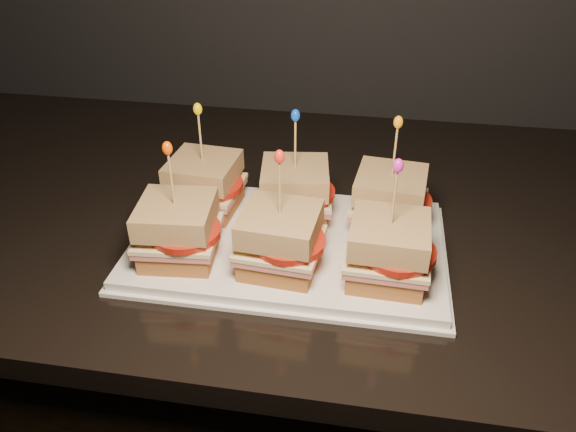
# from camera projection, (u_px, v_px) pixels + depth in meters

# --- Properties ---
(cabinet) EXTENTS (2.66, 0.69, 0.84)m
(cabinet) POSITION_uv_depth(u_px,v_px,m) (300.00, 397.00, 1.11)
(cabinet) COLOR black
(cabinet) RESTS_ON ground
(granite_slab) EXTENTS (2.70, 0.73, 0.03)m
(granite_slab) POSITION_uv_depth(u_px,v_px,m) (304.00, 213.00, 0.88)
(granite_slab) COLOR black
(granite_slab) RESTS_ON cabinet
(platter) EXTENTS (0.41, 0.25, 0.02)m
(platter) POSITION_uv_depth(u_px,v_px,m) (288.00, 244.00, 0.76)
(platter) COLOR white
(platter) RESTS_ON granite_slab
(platter_rim) EXTENTS (0.42, 0.27, 0.01)m
(platter_rim) POSITION_uv_depth(u_px,v_px,m) (288.00, 248.00, 0.76)
(platter_rim) COLOR white
(platter_rim) RESTS_ON granite_slab
(sandwich_0_bread_bot) EXTENTS (0.10, 0.10, 0.02)m
(sandwich_0_bread_bot) POSITION_uv_depth(u_px,v_px,m) (206.00, 200.00, 0.82)
(sandwich_0_bread_bot) COLOR brown
(sandwich_0_bread_bot) RESTS_ON platter
(sandwich_0_ham) EXTENTS (0.10, 0.10, 0.01)m
(sandwich_0_ham) POSITION_uv_depth(u_px,v_px,m) (205.00, 191.00, 0.81)
(sandwich_0_ham) COLOR #C76564
(sandwich_0_ham) RESTS_ON sandwich_0_bread_bot
(sandwich_0_cheese) EXTENTS (0.11, 0.10, 0.01)m
(sandwich_0_cheese) POSITION_uv_depth(u_px,v_px,m) (205.00, 187.00, 0.80)
(sandwich_0_cheese) COLOR beige
(sandwich_0_cheese) RESTS_ON sandwich_0_ham
(sandwich_0_tomato) EXTENTS (0.09, 0.09, 0.01)m
(sandwich_0_tomato) POSITION_uv_depth(u_px,v_px,m) (211.00, 185.00, 0.79)
(sandwich_0_tomato) COLOR #AB1F11
(sandwich_0_tomato) RESTS_ON sandwich_0_cheese
(sandwich_0_bread_top) EXTENTS (0.10, 0.10, 0.03)m
(sandwich_0_bread_top) POSITION_uv_depth(u_px,v_px,m) (203.00, 170.00, 0.79)
(sandwich_0_bread_top) COLOR brown
(sandwich_0_bread_top) RESTS_ON sandwich_0_tomato
(sandwich_0_pick) EXTENTS (0.00, 0.00, 0.09)m
(sandwich_0_pick) POSITION_uv_depth(u_px,v_px,m) (201.00, 140.00, 0.76)
(sandwich_0_pick) COLOR tan
(sandwich_0_pick) RESTS_ON sandwich_0_bread_top
(sandwich_0_frill) EXTENTS (0.01, 0.01, 0.02)m
(sandwich_0_frill) POSITION_uv_depth(u_px,v_px,m) (198.00, 109.00, 0.74)
(sandwich_0_frill) COLOR yellow
(sandwich_0_frill) RESTS_ON sandwich_0_pick
(sandwich_1_bread_bot) EXTENTS (0.10, 0.10, 0.02)m
(sandwich_1_bread_bot) POSITION_uv_depth(u_px,v_px,m) (295.00, 208.00, 0.80)
(sandwich_1_bread_bot) COLOR brown
(sandwich_1_bread_bot) RESTS_ON platter
(sandwich_1_ham) EXTENTS (0.11, 0.11, 0.01)m
(sandwich_1_ham) POSITION_uv_depth(u_px,v_px,m) (295.00, 198.00, 0.79)
(sandwich_1_ham) COLOR #C76564
(sandwich_1_ham) RESTS_ON sandwich_1_bread_bot
(sandwich_1_cheese) EXTENTS (0.11, 0.11, 0.01)m
(sandwich_1_cheese) POSITION_uv_depth(u_px,v_px,m) (295.00, 194.00, 0.78)
(sandwich_1_cheese) COLOR beige
(sandwich_1_cheese) RESTS_ON sandwich_1_ham
(sandwich_1_tomato) EXTENTS (0.09, 0.09, 0.01)m
(sandwich_1_tomato) POSITION_uv_depth(u_px,v_px,m) (303.00, 192.00, 0.77)
(sandwich_1_tomato) COLOR #AB1F11
(sandwich_1_tomato) RESTS_ON sandwich_1_cheese
(sandwich_1_bread_top) EXTENTS (0.10, 0.10, 0.03)m
(sandwich_1_bread_top) POSITION_uv_depth(u_px,v_px,m) (295.00, 177.00, 0.77)
(sandwich_1_bread_top) COLOR brown
(sandwich_1_bread_top) RESTS_ON sandwich_1_tomato
(sandwich_1_pick) EXTENTS (0.00, 0.00, 0.09)m
(sandwich_1_pick) POSITION_uv_depth(u_px,v_px,m) (295.00, 147.00, 0.74)
(sandwich_1_pick) COLOR tan
(sandwich_1_pick) RESTS_ON sandwich_1_bread_top
(sandwich_1_frill) EXTENTS (0.01, 0.01, 0.02)m
(sandwich_1_frill) POSITION_uv_depth(u_px,v_px,m) (295.00, 115.00, 0.72)
(sandwich_1_frill) COLOR blue
(sandwich_1_frill) RESTS_ON sandwich_1_pick
(sandwich_2_bread_bot) EXTENTS (0.10, 0.10, 0.02)m
(sandwich_2_bread_bot) POSITION_uv_depth(u_px,v_px,m) (387.00, 216.00, 0.78)
(sandwich_2_bread_bot) COLOR brown
(sandwich_2_bread_bot) RESTS_ON platter
(sandwich_2_ham) EXTENTS (0.11, 0.10, 0.01)m
(sandwich_2_ham) POSITION_uv_depth(u_px,v_px,m) (388.00, 206.00, 0.77)
(sandwich_2_ham) COLOR #C76564
(sandwich_2_ham) RESTS_ON sandwich_2_bread_bot
(sandwich_2_cheese) EXTENTS (0.11, 0.11, 0.01)m
(sandwich_2_cheese) POSITION_uv_depth(u_px,v_px,m) (389.00, 202.00, 0.77)
(sandwich_2_cheese) COLOR beige
(sandwich_2_cheese) RESTS_ON sandwich_2_ham
(sandwich_2_tomato) EXTENTS (0.09, 0.09, 0.01)m
(sandwich_2_tomato) POSITION_uv_depth(u_px,v_px,m) (398.00, 201.00, 0.76)
(sandwich_2_tomato) COLOR #AB1F11
(sandwich_2_tomato) RESTS_ON sandwich_2_cheese
(sandwich_2_bread_top) EXTENTS (0.10, 0.10, 0.03)m
(sandwich_2_bread_top) POSITION_uv_depth(u_px,v_px,m) (391.00, 185.00, 0.75)
(sandwich_2_bread_top) COLOR brown
(sandwich_2_bread_top) RESTS_ON sandwich_2_tomato
(sandwich_2_pick) EXTENTS (0.00, 0.00, 0.09)m
(sandwich_2_pick) POSITION_uv_depth(u_px,v_px,m) (394.00, 154.00, 0.73)
(sandwich_2_pick) COLOR tan
(sandwich_2_pick) RESTS_ON sandwich_2_bread_top
(sandwich_2_frill) EXTENTS (0.01, 0.01, 0.02)m
(sandwich_2_frill) POSITION_uv_depth(u_px,v_px,m) (398.00, 122.00, 0.70)
(sandwich_2_frill) COLOR orange
(sandwich_2_frill) RESTS_ON sandwich_2_pick
(sandwich_3_bread_bot) EXTENTS (0.10, 0.10, 0.02)m
(sandwich_3_bread_bot) POSITION_uv_depth(u_px,v_px,m) (180.00, 248.00, 0.72)
(sandwich_3_bread_bot) COLOR brown
(sandwich_3_bread_bot) RESTS_ON platter
(sandwich_3_ham) EXTENTS (0.11, 0.10, 0.01)m
(sandwich_3_ham) POSITION_uv_depth(u_px,v_px,m) (179.00, 237.00, 0.71)
(sandwich_3_ham) COLOR #C76564
(sandwich_3_ham) RESTS_ON sandwich_3_bread_bot
(sandwich_3_cheese) EXTENTS (0.11, 0.10, 0.01)m
(sandwich_3_cheese) POSITION_uv_depth(u_px,v_px,m) (178.00, 233.00, 0.71)
(sandwich_3_cheese) COLOR beige
(sandwich_3_cheese) RESTS_ON sandwich_3_ham
(sandwich_3_tomato) EXTENTS (0.09, 0.09, 0.01)m
(sandwich_3_tomato) POSITION_uv_depth(u_px,v_px,m) (185.00, 231.00, 0.69)
(sandwich_3_tomato) COLOR #AB1F11
(sandwich_3_tomato) RESTS_ON sandwich_3_cheese
(sandwich_3_bread_top) EXTENTS (0.10, 0.10, 0.03)m
(sandwich_3_bread_top) POSITION_uv_depth(u_px,v_px,m) (176.00, 214.00, 0.69)
(sandwich_3_bread_top) COLOR brown
(sandwich_3_bread_top) RESTS_ON sandwich_3_tomato
(sandwich_3_pick) EXTENTS (0.00, 0.00, 0.09)m
(sandwich_3_pick) POSITION_uv_depth(u_px,v_px,m) (172.00, 182.00, 0.67)
(sandwich_3_pick) COLOR tan
(sandwich_3_pick) RESTS_ON sandwich_3_bread_top
(sandwich_3_frill) EXTENTS (0.01, 0.01, 0.02)m
(sandwich_3_frill) POSITION_uv_depth(u_px,v_px,m) (167.00, 148.00, 0.64)
(sandwich_3_frill) COLOR #F14D04
(sandwich_3_frill) RESTS_ON sandwich_3_pick
(sandwich_4_bread_bot) EXTENTS (0.10, 0.10, 0.02)m
(sandwich_4_bread_bot) POSITION_uv_depth(u_px,v_px,m) (280.00, 258.00, 0.70)
(sandwich_4_bread_bot) COLOR brown
(sandwich_4_bread_bot) RESTS_ON platter
(sandwich_4_ham) EXTENTS (0.11, 0.10, 0.01)m
(sandwich_4_ham) POSITION_uv_depth(u_px,v_px,m) (280.00, 247.00, 0.69)
(sandwich_4_ham) COLOR #C76564
(sandwich_4_ham) RESTS_ON sandwich_4_bread_bot
(sandwich_4_cheese) EXTENTS (0.11, 0.10, 0.01)m
(sandwich_4_cheese) POSITION_uv_depth(u_px,v_px,m) (280.00, 243.00, 0.69)
(sandwich_4_cheese) COLOR beige
(sandwich_4_cheese) RESTS_ON sandwich_4_ham
(sandwich_4_tomato) EXTENTS (0.09, 0.09, 0.01)m
(sandwich_4_tomato) POSITION_uv_depth(u_px,v_px,m) (289.00, 241.00, 0.68)
(sandwich_4_tomato) COLOR #AB1F11
(sandwich_4_tomato) RESTS_ON sandwich_4_cheese
(sandwich_4_bread_top) EXTENTS (0.10, 0.10, 0.03)m
(sandwich_4_bread_top) POSITION_uv_depth(u_px,v_px,m) (280.00, 224.00, 0.67)
(sandwich_4_bread_top) COLOR brown
(sandwich_4_bread_top) RESTS_ON sandwich_4_tomato
(sandwich_4_pick) EXTENTS (0.00, 0.00, 0.09)m
(sandwich_4_pick) POSITION_uv_depth(u_px,v_px,m) (280.00, 192.00, 0.65)
(sandwich_4_pick) COLOR tan
(sandwich_4_pick) RESTS_ON sandwich_4_bread_top
(sandwich_4_frill) EXTENTS (0.01, 0.01, 0.02)m
(sandwich_4_frill) POSITION_uv_depth(u_px,v_px,m) (279.00, 157.00, 0.62)
(sandwich_4_frill) COLOR red
(sandwich_4_frill) RESTS_ON sandwich_4_pick
(sandwich_5_bread_bot) EXTENTS (0.09, 0.09, 0.02)m
(sandwich_5_bread_bot) POSITION_uv_depth(u_px,v_px,m) (386.00, 268.00, 0.68)
(sandwich_5_bread_bot) COLOR brown
(sandwich_5_bread_bot) RESTS_ON platter
(sandwich_5_ham) EXTENTS (0.10, 0.10, 0.01)m
(sandwich_5_ham) POSITION_uv_depth(u_px,v_px,m) (387.00, 258.00, 0.67)
(sandwich_5_ham) COLOR #C76564
(sandwich_5_ham) RESTS_ON sandwich_5_bread_bot
(sandwich_5_cheese) EXTENTS (0.10, 0.10, 0.01)m
(sandwich_5_cheese) POSITION_uv_depth(u_px,v_px,m) (388.00, 253.00, 0.67)
(sandwich_5_cheese) COLOR beige
(sandwich_5_cheese) RESTS_ON sandwich_5_ham
(sandwich_5_tomato) EXTENTS (0.09, 0.09, 0.01)m
(sandwich_5_tomato) POSITION_uv_depth(u_px,v_px,m) (398.00, 252.00, 0.66)
(sandwich_5_tomato) COLOR #AB1F11
(sandwich_5_tomato) RESTS_ON sandwich_5_cheese
(sandwich_5_bread_top) EXTENTS (0.09, 0.09, 0.03)m
(sandwich_5_bread_top) POSITION_uv_depth(u_px,v_px,m) (390.00, 234.00, 0.65)
(sandwich_5_bread_top) COLOR brown
(sandwich_5_bread_top) RESTS_ON sandwich_5_tomato
(sandwich_5_pick) EXTENTS (0.00, 0.00, 0.09)m
(sandwich_5_pick) POSITION_uv_depth(u_px,v_px,m) (394.00, 201.00, 0.63)
(sandwich_5_pick) COLOR tan
(sandwich_5_pick) RESTS_ON sandwich_5_bread_top
(sandwich_5_frill) EXTENTS (0.01, 0.01, 0.02)m
(sandwich_5_frill) POSITION_uv_depth(u_px,v_px,m) (398.00, 166.00, 0.61)
(sandwich_5_frill) COLOR #D423AA
(sandwich_5_frill) RESTS_ON sandwich_5_pick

